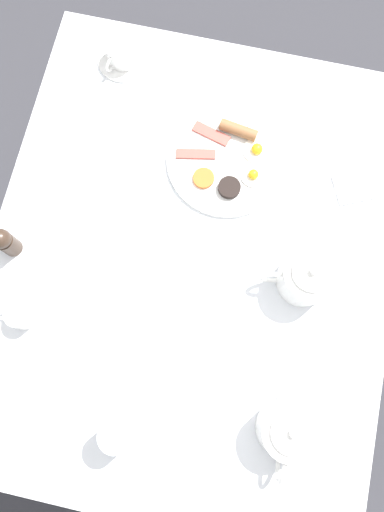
{
  "coord_description": "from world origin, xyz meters",
  "views": [
    {
      "loc": [
        -0.06,
        0.26,
        1.89
      ],
      "look_at": [
        0.0,
        0.0,
        0.75
      ],
      "focal_mm": 35.0,
      "sensor_mm": 36.0,
      "label": 1
    }
  ],
  "objects_px": {
    "teapot_far": "(306,277)",
    "napkin_folded": "(361,186)",
    "breakfast_plate": "(228,159)",
    "teapot_near": "(287,431)",
    "knife_by_plate": "(114,231)",
    "creamer_jug": "(21,315)",
    "salt_grinder": "(5,242)",
    "fork_by_plate": "(171,377)",
    "teacup_with_saucer_left": "(122,53)",
    "water_glass_tall": "(119,433)"
  },
  "relations": [
    {
      "from": "teapot_far",
      "to": "napkin_folded",
      "type": "distance_m",
      "value": 0.29
    },
    {
      "from": "breakfast_plate",
      "to": "napkin_folded",
      "type": "distance_m",
      "value": 0.33
    },
    {
      "from": "napkin_folded",
      "to": "teapot_near",
      "type": "bearing_deg",
      "value": 81.69
    },
    {
      "from": "breakfast_plate",
      "to": "knife_by_plate",
      "type": "height_order",
      "value": "breakfast_plate"
    },
    {
      "from": "breakfast_plate",
      "to": "teapot_near",
      "type": "distance_m",
      "value": 0.65
    },
    {
      "from": "breakfast_plate",
      "to": "creamer_jug",
      "type": "distance_m",
      "value": 0.62
    },
    {
      "from": "salt_grinder",
      "to": "napkin_folded",
      "type": "bearing_deg",
      "value": -157.02
    },
    {
      "from": "teapot_near",
      "to": "fork_by_plate",
      "type": "bearing_deg",
      "value": 78.5
    },
    {
      "from": "teacup_with_saucer_left",
      "to": "napkin_folded",
      "type": "distance_m",
      "value": 0.7
    },
    {
      "from": "teapot_near",
      "to": "creamer_jug",
      "type": "height_order",
      "value": "teapot_near"
    },
    {
      "from": "salt_grinder",
      "to": "fork_by_plate",
      "type": "relative_size",
      "value": 0.71
    },
    {
      "from": "teapot_far",
      "to": "fork_by_plate",
      "type": "relative_size",
      "value": 1.4
    },
    {
      "from": "salt_grinder",
      "to": "fork_by_plate",
      "type": "distance_m",
      "value": 0.49
    },
    {
      "from": "teacup_with_saucer_left",
      "to": "salt_grinder",
      "type": "relative_size",
      "value": 1.29
    },
    {
      "from": "knife_by_plate",
      "to": "napkin_folded",
      "type": "bearing_deg",
      "value": -156.75
    },
    {
      "from": "salt_grinder",
      "to": "teapot_near",
      "type": "bearing_deg",
      "value": 159.22
    },
    {
      "from": "teacup_with_saucer_left",
      "to": "teapot_near",
      "type": "bearing_deg",
      "value": 124.88
    },
    {
      "from": "creamer_jug",
      "to": "knife_by_plate",
      "type": "bearing_deg",
      "value": -121.7
    },
    {
      "from": "teapot_near",
      "to": "knife_by_plate",
      "type": "relative_size",
      "value": 1.31
    },
    {
      "from": "napkin_folded",
      "to": "knife_by_plate",
      "type": "distance_m",
      "value": 0.62
    },
    {
      "from": "creamer_jug",
      "to": "knife_by_plate",
      "type": "distance_m",
      "value": 0.29
    },
    {
      "from": "salt_grinder",
      "to": "fork_by_plate",
      "type": "bearing_deg",
      "value": 153.91
    },
    {
      "from": "breakfast_plate",
      "to": "teapot_far",
      "type": "bearing_deg",
      "value": 131.08
    },
    {
      "from": "creamer_jug",
      "to": "napkin_folded",
      "type": "distance_m",
      "value": 0.87
    },
    {
      "from": "teapot_far",
      "to": "fork_by_plate",
      "type": "xyz_separation_m",
      "value": [
        0.25,
        0.28,
        -0.05
      ]
    },
    {
      "from": "teacup_with_saucer_left",
      "to": "fork_by_plate",
      "type": "bearing_deg",
      "value": 111.66
    },
    {
      "from": "teacup_with_saucer_left",
      "to": "fork_by_plate",
      "type": "xyz_separation_m",
      "value": [
        -0.3,
        0.77,
        -0.03
      ]
    },
    {
      "from": "teapot_near",
      "to": "water_glass_tall",
      "type": "height_order",
      "value": "same"
    },
    {
      "from": "breakfast_plate",
      "to": "salt_grinder",
      "type": "bearing_deg",
      "value": 35.89
    },
    {
      "from": "teacup_with_saucer_left",
      "to": "salt_grinder",
      "type": "xyz_separation_m",
      "value": [
        0.13,
        0.55,
        0.03
      ]
    },
    {
      "from": "salt_grinder",
      "to": "napkin_folded",
      "type": "xyz_separation_m",
      "value": [
        -0.79,
        -0.34,
        -0.05
      ]
    },
    {
      "from": "salt_grinder",
      "to": "fork_by_plate",
      "type": "height_order",
      "value": "salt_grinder"
    },
    {
      "from": "breakfast_plate",
      "to": "teapot_far",
      "type": "relative_size",
      "value": 1.41
    },
    {
      "from": "teapot_far",
      "to": "fork_by_plate",
      "type": "height_order",
      "value": "teapot_far"
    },
    {
      "from": "creamer_jug",
      "to": "napkin_folded",
      "type": "xyz_separation_m",
      "value": [
        -0.72,
        -0.49,
        -0.03
      ]
    },
    {
      "from": "creamer_jug",
      "to": "fork_by_plate",
      "type": "relative_size",
      "value": 0.57
    },
    {
      "from": "salt_grinder",
      "to": "teapot_far",
      "type": "bearing_deg",
      "value": -174.37
    },
    {
      "from": "breakfast_plate",
      "to": "water_glass_tall",
      "type": "xyz_separation_m",
      "value": [
        0.1,
        0.68,
        0.06
      ]
    },
    {
      "from": "knife_by_plate",
      "to": "water_glass_tall",
      "type": "bearing_deg",
      "value": 107.09
    },
    {
      "from": "knife_by_plate",
      "to": "salt_grinder",
      "type": "bearing_deg",
      "value": 22.3
    },
    {
      "from": "breakfast_plate",
      "to": "water_glass_tall",
      "type": "distance_m",
      "value": 0.69
    },
    {
      "from": "teapot_near",
      "to": "creamer_jug",
      "type": "relative_size",
      "value": 2.49
    },
    {
      "from": "napkin_folded",
      "to": "knife_by_plate",
      "type": "bearing_deg",
      "value": 23.25
    },
    {
      "from": "fork_by_plate",
      "to": "knife_by_plate",
      "type": "xyz_separation_m",
      "value": [
        0.21,
        -0.31,
        0.0
      ]
    },
    {
      "from": "water_glass_tall",
      "to": "napkin_folded",
      "type": "relative_size",
      "value": 0.88
    },
    {
      "from": "teapot_near",
      "to": "napkin_folded",
      "type": "relative_size",
      "value": 1.44
    },
    {
      "from": "teapot_far",
      "to": "knife_by_plate",
      "type": "xyz_separation_m",
      "value": [
        0.46,
        -0.02,
        -0.05
      ]
    },
    {
      "from": "water_glass_tall",
      "to": "knife_by_plate",
      "type": "distance_m",
      "value": 0.46
    },
    {
      "from": "breakfast_plate",
      "to": "salt_grinder",
      "type": "xyz_separation_m",
      "value": [
        0.46,
        0.33,
        0.05
      ]
    },
    {
      "from": "teapot_far",
      "to": "salt_grinder",
      "type": "bearing_deg",
      "value": 172.97
    }
  ]
}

